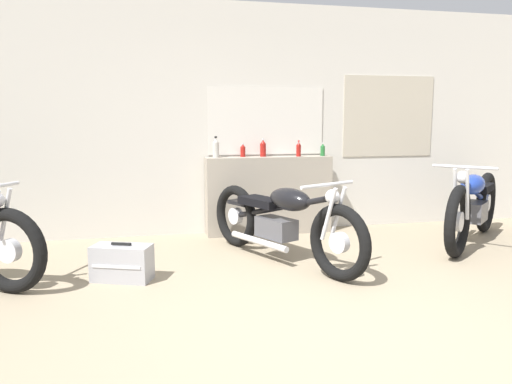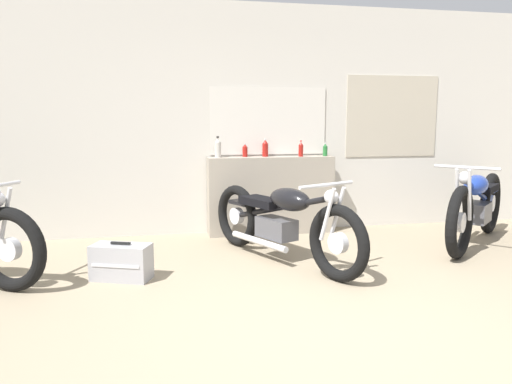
{
  "view_description": "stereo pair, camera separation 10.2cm",
  "coord_description": "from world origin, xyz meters",
  "px_view_note": "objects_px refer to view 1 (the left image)",
  "views": [
    {
      "loc": [
        -1.23,
        -2.88,
        1.42
      ],
      "look_at": [
        -0.17,
        1.85,
        0.7
      ],
      "focal_mm": 35.0,
      "sensor_mm": 36.0,
      "label": 1
    },
    {
      "loc": [
        -1.13,
        -2.9,
        1.42
      ],
      "look_at": [
        -0.17,
        1.85,
        0.7
      ],
      "focal_mm": 35.0,
      "sensor_mm": 36.0,
      "label": 2
    }
  ],
  "objects_px": {
    "bottle_right_center": "(299,149)",
    "motorcycle_black": "(281,221)",
    "motorcycle_blue": "(473,205)",
    "bottle_left_center": "(243,151)",
    "bottle_center": "(263,148)",
    "bottle_leftmost": "(216,148)",
    "hard_case_silver": "(122,263)",
    "bottle_rightmost": "(323,150)"
  },
  "relations": [
    {
      "from": "motorcycle_blue",
      "to": "hard_case_silver",
      "type": "height_order",
      "value": "motorcycle_blue"
    },
    {
      "from": "bottle_left_center",
      "to": "bottle_rightmost",
      "type": "bearing_deg",
      "value": -3.62
    },
    {
      "from": "motorcycle_blue",
      "to": "motorcycle_black",
      "type": "relative_size",
      "value": 0.82
    },
    {
      "from": "bottle_leftmost",
      "to": "bottle_rightmost",
      "type": "bearing_deg",
      "value": -0.66
    },
    {
      "from": "hard_case_silver",
      "to": "motorcycle_black",
      "type": "bearing_deg",
      "value": 10.14
    },
    {
      "from": "motorcycle_blue",
      "to": "hard_case_silver",
      "type": "relative_size",
      "value": 2.98
    },
    {
      "from": "bottle_left_center",
      "to": "motorcycle_black",
      "type": "bearing_deg",
      "value": -84.39
    },
    {
      "from": "bottle_center",
      "to": "motorcycle_black",
      "type": "distance_m",
      "value": 1.43
    },
    {
      "from": "bottle_right_center",
      "to": "bottle_center",
      "type": "bearing_deg",
      "value": 170.02
    },
    {
      "from": "bottle_rightmost",
      "to": "motorcycle_black",
      "type": "distance_m",
      "value": 1.63
    },
    {
      "from": "bottle_right_center",
      "to": "motorcycle_black",
      "type": "height_order",
      "value": "bottle_right_center"
    },
    {
      "from": "bottle_right_center",
      "to": "motorcycle_blue",
      "type": "bearing_deg",
      "value": -28.9
    },
    {
      "from": "bottle_rightmost",
      "to": "bottle_center",
      "type": "bearing_deg",
      "value": 176.31
    },
    {
      "from": "bottle_center",
      "to": "bottle_rightmost",
      "type": "relative_size",
      "value": 1.35
    },
    {
      "from": "motorcycle_blue",
      "to": "hard_case_silver",
      "type": "distance_m",
      "value": 3.89
    },
    {
      "from": "bottle_center",
      "to": "motorcycle_black",
      "type": "height_order",
      "value": "bottle_center"
    },
    {
      "from": "bottle_leftmost",
      "to": "bottle_right_center",
      "type": "distance_m",
      "value": 1.02
    },
    {
      "from": "bottle_right_center",
      "to": "motorcycle_black",
      "type": "relative_size",
      "value": 0.1
    },
    {
      "from": "bottle_left_center",
      "to": "motorcycle_blue",
      "type": "height_order",
      "value": "bottle_left_center"
    },
    {
      "from": "motorcycle_black",
      "to": "bottle_left_center",
      "type": "bearing_deg",
      "value": 95.61
    },
    {
      "from": "hard_case_silver",
      "to": "bottle_right_center",
      "type": "bearing_deg",
      "value": 35.38
    },
    {
      "from": "bottle_rightmost",
      "to": "bottle_leftmost",
      "type": "bearing_deg",
      "value": 179.34
    },
    {
      "from": "bottle_left_center",
      "to": "hard_case_silver",
      "type": "relative_size",
      "value": 0.3
    },
    {
      "from": "bottle_rightmost",
      "to": "motorcycle_blue",
      "type": "bearing_deg",
      "value": -34.75
    },
    {
      "from": "bottle_leftmost",
      "to": "hard_case_silver",
      "type": "distance_m",
      "value": 2.06
    },
    {
      "from": "bottle_right_center",
      "to": "motorcycle_black",
      "type": "xyz_separation_m",
      "value": [
        -0.55,
        -1.2,
        -0.63
      ]
    },
    {
      "from": "bottle_left_center",
      "to": "bottle_center",
      "type": "bearing_deg",
      "value": -3.41
    },
    {
      "from": "bottle_rightmost",
      "to": "hard_case_silver",
      "type": "relative_size",
      "value": 0.29
    },
    {
      "from": "bottle_center",
      "to": "hard_case_silver",
      "type": "distance_m",
      "value": 2.43
    },
    {
      "from": "bottle_center",
      "to": "motorcycle_black",
      "type": "xyz_separation_m",
      "value": [
        -0.12,
        -1.28,
        -0.64
      ]
    },
    {
      "from": "bottle_center",
      "to": "hard_case_silver",
      "type": "relative_size",
      "value": 0.4
    },
    {
      "from": "bottle_right_center",
      "to": "hard_case_silver",
      "type": "bearing_deg",
      "value": -144.62
    },
    {
      "from": "bottle_center",
      "to": "bottle_leftmost",
      "type": "bearing_deg",
      "value": -176.76
    },
    {
      "from": "bottle_right_center",
      "to": "motorcycle_blue",
      "type": "height_order",
      "value": "bottle_right_center"
    },
    {
      "from": "bottle_left_center",
      "to": "bottle_rightmost",
      "type": "xyz_separation_m",
      "value": [
        1.0,
        -0.06,
        -0.0
      ]
    },
    {
      "from": "bottle_rightmost",
      "to": "bottle_right_center",
      "type": "bearing_deg",
      "value": -175.19
    },
    {
      "from": "bottle_left_center",
      "to": "hard_case_silver",
      "type": "bearing_deg",
      "value": -131.72
    },
    {
      "from": "bottle_left_center",
      "to": "motorcycle_black",
      "type": "height_order",
      "value": "bottle_left_center"
    },
    {
      "from": "bottle_leftmost",
      "to": "hard_case_silver",
      "type": "xyz_separation_m",
      "value": [
        -1.06,
        -1.52,
        -0.91
      ]
    },
    {
      "from": "bottle_center",
      "to": "bottle_right_center",
      "type": "distance_m",
      "value": 0.44
    },
    {
      "from": "bottle_rightmost",
      "to": "motorcycle_black",
      "type": "xyz_separation_m",
      "value": [
        -0.88,
        -1.23,
        -0.61
      ]
    },
    {
      "from": "bottle_rightmost",
      "to": "motorcycle_black",
      "type": "height_order",
      "value": "bottle_rightmost"
    }
  ]
}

